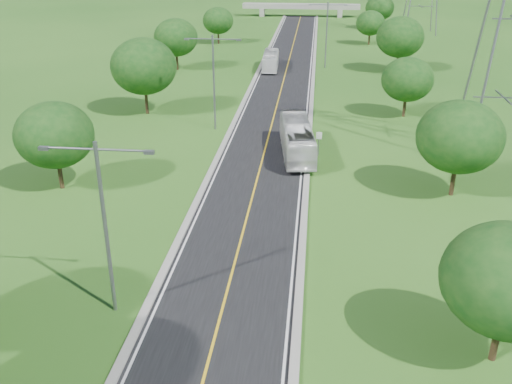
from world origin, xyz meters
TOP-DOWN VIEW (x-y plane):
  - ground at (0.00, 60.00)m, footprint 260.00×260.00m
  - road at (0.00, 66.00)m, footprint 8.00×150.00m
  - curb_left at (-4.25, 66.00)m, footprint 0.50×150.00m
  - curb_right at (4.25, 66.00)m, footprint 0.50×150.00m
  - speed_limit_sign at (5.20, 37.98)m, footprint 0.55×0.09m
  - overpass at (0.00, 140.00)m, footprint 30.00×3.00m
  - streetlight_near_left at (-6.00, 12.00)m, footprint 5.90×0.25m
  - streetlight_mid_left at (-6.00, 45.00)m, footprint 5.90×0.25m
  - streetlight_far_right at (6.00, 78.00)m, footprint 5.90×0.25m
  - tree_lb at (-16.00, 28.00)m, footprint 6.30×6.30m
  - tree_lc at (-15.00, 50.00)m, footprint 7.56×7.56m
  - tree_ld at (-17.00, 74.00)m, footprint 6.72×6.72m
  - tree_le at (-14.50, 98.00)m, footprint 5.88×5.88m
  - tree_ra at (14.00, 10.00)m, footprint 6.30×6.30m
  - tree_rb at (16.00, 30.00)m, footprint 6.72×6.72m
  - tree_rc at (15.00, 52.00)m, footprint 5.88×5.88m
  - tree_rd at (17.00, 76.00)m, footprint 7.14×7.14m
  - tree_re at (14.50, 100.00)m, footprint 5.46×5.46m
  - tree_rf at (18.00, 120.00)m, footprint 6.30×6.30m
  - bus_outbound at (3.13, 37.94)m, footprint 3.98×11.50m
  - bus_inbound at (-2.52, 75.76)m, footprint 2.60×9.62m

SIDE VIEW (x-z plane):
  - ground at x=0.00m, z-range 0.00..0.00m
  - road at x=0.00m, z-range 0.00..0.06m
  - curb_left at x=-4.25m, z-range 0.00..0.22m
  - curb_right at x=4.25m, z-range 0.00..0.22m
  - bus_inbound at x=-2.52m, z-range 0.06..2.72m
  - speed_limit_sign at x=5.20m, z-range 0.40..2.80m
  - bus_outbound at x=3.13m, z-range 0.06..3.20m
  - overpass at x=0.00m, z-range 0.81..4.01m
  - tree_re at x=14.50m, z-range 0.85..7.20m
  - tree_le at x=-14.50m, z-range 0.91..7.75m
  - tree_rc at x=15.00m, z-range 0.91..7.75m
  - tree_lb at x=-16.00m, z-range 0.98..8.31m
  - tree_ra at x=14.00m, z-range 0.98..8.31m
  - tree_rf at x=18.00m, z-range 0.98..8.31m
  - tree_ld at x=-17.00m, z-range 1.05..8.86m
  - tree_rb at x=16.00m, z-range 1.05..8.86m
  - tree_rd at x=17.00m, z-range 1.11..9.42m
  - tree_lc at x=-15.00m, z-range 1.18..9.97m
  - streetlight_near_left at x=-6.00m, z-range 0.94..10.94m
  - streetlight_mid_left at x=-6.00m, z-range 0.94..10.94m
  - streetlight_far_right at x=6.00m, z-range 0.94..10.94m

